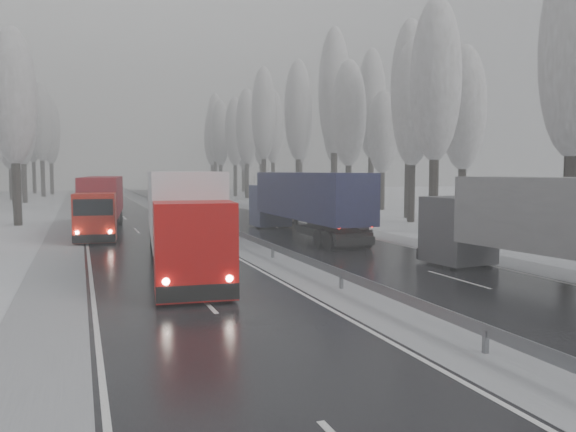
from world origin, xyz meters
TOP-DOWN VIEW (x-y plane):
  - carriageway_right at (5.25, 30.00)m, footprint 7.50×200.00m
  - carriageway_left at (-5.25, 30.00)m, footprint 7.50×200.00m
  - median_slush at (0.00, 30.00)m, footprint 3.00×200.00m
  - shoulder_right at (10.20, 30.00)m, footprint 2.40×200.00m
  - shoulder_left at (-10.20, 30.00)m, footprint 2.40×200.00m
  - median_guardrail at (0.00, 29.99)m, footprint 0.12×200.00m
  - tree_16 at (15.04, 15.67)m, footprint 3.60×3.60m
  - tree_18 at (14.51, 27.03)m, footprint 3.60×3.60m
  - tree_19 at (20.02, 31.03)m, footprint 3.60×3.60m
  - tree_20 at (17.90, 35.17)m, footprint 3.60×3.60m
  - tree_21 at (20.12, 39.17)m, footprint 3.60×3.60m
  - tree_22 at (17.02, 45.60)m, footprint 3.60×3.60m
  - tree_23 at (23.31, 49.60)m, footprint 3.60×3.60m
  - tree_24 at (17.90, 51.02)m, footprint 3.60×3.60m
  - tree_25 at (24.81, 55.02)m, footprint 3.60×3.60m
  - tree_26 at (17.56, 61.27)m, footprint 3.60×3.60m
  - tree_27 at (24.72, 65.27)m, footprint 3.60×3.60m
  - tree_28 at (16.34, 71.95)m, footprint 3.60×3.60m
  - tree_29 at (23.71, 75.95)m, footprint 3.60×3.60m
  - tree_30 at (16.56, 81.70)m, footprint 3.60×3.60m
  - tree_31 at (22.48, 85.70)m, footprint 3.60×3.60m
  - tree_32 at (16.63, 89.21)m, footprint 3.60×3.60m
  - tree_33 at (19.77, 93.21)m, footprint 3.60×3.60m
  - tree_34 at (15.73, 96.32)m, footprint 3.60×3.60m
  - tree_35 at (24.94, 100.32)m, footprint 3.60×3.60m
  - tree_36 at (17.04, 106.16)m, footprint 3.60×3.60m
  - tree_37 at (24.02, 110.16)m, footprint 3.60×3.60m
  - tree_38 at (18.73, 116.73)m, footprint 3.60×3.60m
  - tree_39 at (21.55, 120.73)m, footprint 3.60×3.60m
  - tree_62 at (-13.94, 43.73)m, footprint 3.60×3.60m
  - tree_68 at (-16.58, 69.11)m, footprint 3.60×3.60m
  - tree_70 at (-16.33, 79.19)m, footprint 3.60×3.60m
  - tree_72 at (-18.93, 88.54)m, footprint 3.60×3.60m
  - tree_74 at (-15.07, 99.33)m, footprint 3.60×3.60m
  - tree_76 at (-14.05, 108.72)m, footprint 3.60×3.60m
  - tree_77 at (-19.66, 112.72)m, footprint 3.60×3.60m
  - tree_78 at (-17.56, 115.31)m, footprint 3.60×3.60m
  - tree_79 at (-20.33, 119.31)m, footprint 3.60×3.60m
  - truck_blue_box at (4.91, 28.20)m, footprint 2.79×16.97m
  - truck_cream_box at (7.06, 32.10)m, footprint 2.47×15.31m
  - box_truck_distant at (5.12, 78.33)m, footprint 2.81×7.04m
  - truck_red_white at (-4.79, 19.14)m, footprint 4.43×17.40m
  - truck_red_red at (-7.63, 36.21)m, footprint 3.98×15.78m

SIDE VIEW (x-z plane):
  - carriageway_right at x=5.25m, z-range 0.00..0.03m
  - carriageway_left at x=-5.25m, z-range 0.00..0.03m
  - median_slush at x=0.00m, z-range 0.00..0.04m
  - shoulder_right at x=10.20m, z-range 0.00..0.04m
  - shoulder_left at x=-10.20m, z-range 0.00..0.04m
  - median_guardrail at x=0.00m, z-range 0.22..0.98m
  - box_truck_distant at x=5.12m, z-range 0.02..2.58m
  - truck_cream_box at x=7.06m, z-range 0.33..4.25m
  - truck_red_red at x=-7.63m, z-range 0.34..4.35m
  - truck_blue_box at x=4.91m, z-range 0.36..4.71m
  - truck_red_white at x=-4.79m, z-range 0.37..4.80m
  - tree_23 at x=23.31m, z-range 1.99..15.54m
  - tree_77 at x=-19.66m, z-range 2.10..16.42m
  - tree_33 at x=19.77m, z-range 2.10..16.42m
  - tree_19 at x=20.02m, z-range 2.13..16.70m
  - tree_72 at x=-18.93m, z-range 2.21..17.31m
  - tree_20 at x=17.90m, z-range 2.29..18.00m
  - tree_22 at x=17.02m, z-range 2.31..18.17m
  - tree_62 at x=-13.94m, z-range 2.34..18.38m
  - tree_39 at x=21.55m, z-range 2.36..18.54m
  - tree_37 at x=24.02m, z-range 2.38..18.75m
  - tree_16 at x=15.04m, z-range 2.40..18.93m
  - tree_18 at x=14.51m, z-range 2.41..18.99m
  - tree_68 at x=-16.58m, z-range 2.42..19.07m
  - tree_79 at x=-20.33m, z-range 2.48..19.54m
  - tree_70 at x=-16.33m, z-range 2.48..19.57m
  - tree_32 at x=16.63m, z-range 2.51..19.85m
  - tree_27 at x=24.72m, z-range 2.55..20.17m
  - tree_34 at x=15.73m, z-range 2.55..20.19m
  - tree_30 at x=16.56m, z-range 2.59..20.45m
  - tree_38 at x=18.73m, z-range 2.60..20.58m
  - tree_29 at x=23.71m, z-range 2.62..20.73m
  - tree_35 at x=24.94m, z-range 2.64..20.89m
  - tree_76 at x=-14.05m, z-range 2.68..21.23m
  - tree_31 at x=22.48m, z-range 2.68..21.26m
  - tree_21 at x=20.12m, z-range 2.69..21.31m
  - tree_26 at x=17.56m, z-range 2.71..21.49m
  - tree_25 at x=24.81m, z-range 2.80..22.24m
  - tree_78 at x=-17.56m, z-range 2.81..22.37m
  - tree_28 at x=16.34m, z-range 2.82..22.45m
  - tree_74 at x=-15.07m, z-range 2.83..22.52m
  - tree_36 at x=17.04m, z-range 2.91..23.13m
  - tree_24 at x=17.90m, z-range 2.94..23.43m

